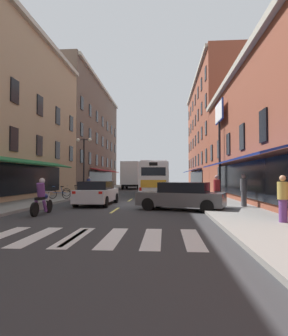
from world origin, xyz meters
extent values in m
cube|color=#333335|center=(0.00, 0.00, -0.05)|extent=(34.80, 80.00, 0.10)
cube|color=#DBCC4C|center=(0.00, -10.00, 0.00)|extent=(0.14, 2.40, 0.01)
cube|color=#DBCC4C|center=(0.00, -3.50, 0.00)|extent=(0.14, 2.40, 0.01)
cube|color=#DBCC4C|center=(0.00, 3.00, 0.00)|extent=(0.14, 2.40, 0.01)
cube|color=#DBCC4C|center=(0.00, 9.50, 0.00)|extent=(0.14, 2.40, 0.01)
cube|color=#DBCC4C|center=(0.00, 16.00, 0.00)|extent=(0.14, 2.40, 0.01)
cube|color=#DBCC4C|center=(0.00, 22.50, 0.00)|extent=(0.14, 2.40, 0.01)
cube|color=#DBCC4C|center=(0.00, 29.00, 0.00)|extent=(0.14, 2.40, 0.01)
cube|color=#DBCC4C|center=(0.00, 35.50, 0.00)|extent=(0.14, 2.40, 0.01)
cube|color=silver|center=(-2.20, -10.00, 0.00)|extent=(0.50, 2.80, 0.01)
cube|color=silver|center=(-1.10, -10.00, 0.00)|extent=(0.50, 2.80, 0.01)
cube|color=silver|center=(0.00, -10.00, 0.00)|extent=(0.50, 2.80, 0.01)
cube|color=silver|center=(1.10, -10.00, 0.00)|extent=(0.50, 2.80, 0.01)
cube|color=silver|center=(2.20, -10.00, 0.00)|extent=(0.50, 2.80, 0.01)
cube|color=silver|center=(3.30, -10.00, 0.00)|extent=(0.50, 2.80, 0.01)
cube|color=gray|center=(-5.90, 0.00, 0.07)|extent=(3.00, 80.00, 0.14)
cube|color=gray|center=(5.90, 0.00, 0.07)|extent=(3.00, 80.00, 0.14)
cube|color=#B2AD9E|center=(-7.30, 0.00, 13.23)|extent=(0.44, 26.07, 0.40)
cube|color=black|center=(-7.36, 0.00, 1.55)|extent=(0.10, 16.00, 2.10)
cube|color=#1E6638|center=(-6.65, 0.00, 2.75)|extent=(1.38, 14.93, 0.44)
cube|color=black|center=(-7.36, 0.00, 4.20)|extent=(0.10, 1.00, 1.60)
cube|color=black|center=(-7.36, 3.81, 4.20)|extent=(0.10, 1.00, 1.60)
cube|color=black|center=(-7.36, 7.62, 4.20)|extent=(0.10, 1.00, 1.60)
cube|color=black|center=(-7.36, 11.43, 4.20)|extent=(0.10, 1.00, 1.60)
cube|color=black|center=(-7.36, 0.00, 7.40)|extent=(0.10, 1.00, 1.60)
cube|color=black|center=(-7.36, 3.81, 7.40)|extent=(0.10, 1.00, 1.60)
cube|color=black|center=(-7.36, 7.62, 7.40)|extent=(0.10, 1.00, 1.60)
cube|color=black|center=(-7.36, 11.43, 7.40)|extent=(0.10, 1.00, 1.60)
cube|color=brown|center=(-11.40, 26.67, 8.21)|extent=(8.00, 26.57, 16.41)
cube|color=#B2AD9E|center=(-7.30, 26.67, 16.06)|extent=(0.44, 26.07, 0.40)
cube|color=black|center=(-7.36, 26.67, 1.55)|extent=(0.10, 16.00, 2.10)
cube|color=maroon|center=(-6.65, 26.67, 2.75)|extent=(1.38, 14.93, 0.44)
cube|color=black|center=(-7.36, 15.24, 4.20)|extent=(0.10, 1.00, 1.60)
cube|color=black|center=(-7.36, 19.05, 4.20)|extent=(0.10, 1.00, 1.60)
cube|color=black|center=(-7.36, 22.86, 4.20)|extent=(0.10, 1.00, 1.60)
cube|color=black|center=(-7.36, 26.67, 4.20)|extent=(0.10, 1.00, 1.60)
cube|color=black|center=(-7.36, 30.48, 4.20)|extent=(0.10, 1.00, 1.60)
cube|color=black|center=(-7.36, 34.29, 4.20)|extent=(0.10, 1.00, 1.60)
cube|color=black|center=(-7.36, 38.10, 4.20)|extent=(0.10, 1.00, 1.60)
cube|color=black|center=(-7.36, 15.24, 7.40)|extent=(0.10, 1.00, 1.60)
cube|color=black|center=(-7.36, 19.05, 7.40)|extent=(0.10, 1.00, 1.60)
cube|color=black|center=(-7.36, 22.86, 7.40)|extent=(0.10, 1.00, 1.60)
cube|color=black|center=(-7.36, 26.67, 7.40)|extent=(0.10, 1.00, 1.60)
cube|color=black|center=(-7.36, 30.48, 7.40)|extent=(0.10, 1.00, 1.60)
cube|color=black|center=(-7.36, 34.29, 7.40)|extent=(0.10, 1.00, 1.60)
cube|color=black|center=(-7.36, 38.10, 7.40)|extent=(0.10, 1.00, 1.60)
cube|color=black|center=(-7.36, 15.24, 10.60)|extent=(0.10, 1.00, 1.60)
cube|color=black|center=(-7.36, 19.05, 10.60)|extent=(0.10, 1.00, 1.60)
cube|color=black|center=(-7.36, 22.86, 10.60)|extent=(0.10, 1.00, 1.60)
cube|color=black|center=(-7.36, 26.67, 10.60)|extent=(0.10, 1.00, 1.60)
cube|color=black|center=(-7.36, 30.48, 10.60)|extent=(0.10, 1.00, 1.60)
cube|color=black|center=(-7.36, 34.29, 10.60)|extent=(0.10, 1.00, 1.60)
cube|color=black|center=(-7.36, 38.10, 10.60)|extent=(0.10, 1.00, 1.60)
cube|color=#B2AD9E|center=(7.30, 0.00, 8.96)|extent=(0.44, 26.07, 0.40)
cube|color=black|center=(7.36, 0.00, 1.55)|extent=(0.10, 16.00, 2.10)
cube|color=navy|center=(6.65, 0.00, 2.75)|extent=(1.38, 14.93, 0.44)
cube|color=black|center=(7.36, -3.81, 4.20)|extent=(0.10, 1.00, 1.60)
cube|color=black|center=(7.36, 0.00, 4.20)|extent=(0.10, 1.00, 1.60)
cube|color=black|center=(7.36, 3.81, 4.20)|extent=(0.10, 1.00, 1.60)
cube|color=black|center=(7.36, 7.62, 4.20)|extent=(0.10, 1.00, 1.60)
cube|color=black|center=(7.36, 11.43, 4.20)|extent=(0.10, 1.00, 1.60)
cube|color=brown|center=(11.40, 26.67, 8.40)|extent=(8.00, 26.57, 16.81)
cube|color=#B2AD9E|center=(7.30, 26.67, 16.46)|extent=(0.44, 26.07, 0.40)
cube|color=black|center=(7.36, 26.67, 1.55)|extent=(0.10, 16.00, 2.10)
cube|color=navy|center=(6.65, 26.67, 2.75)|extent=(1.38, 14.93, 0.44)
cube|color=black|center=(7.36, 15.24, 4.20)|extent=(0.10, 1.00, 1.60)
cube|color=black|center=(7.36, 19.05, 4.20)|extent=(0.10, 1.00, 1.60)
cube|color=black|center=(7.36, 22.86, 4.20)|extent=(0.10, 1.00, 1.60)
cube|color=black|center=(7.36, 26.67, 4.20)|extent=(0.10, 1.00, 1.60)
cube|color=black|center=(7.36, 30.48, 4.20)|extent=(0.10, 1.00, 1.60)
cube|color=black|center=(7.36, 34.29, 4.20)|extent=(0.10, 1.00, 1.60)
cube|color=black|center=(7.36, 38.10, 4.20)|extent=(0.10, 1.00, 1.60)
cube|color=black|center=(7.36, 15.24, 7.40)|extent=(0.10, 1.00, 1.60)
cube|color=black|center=(7.36, 19.05, 7.40)|extent=(0.10, 1.00, 1.60)
cube|color=black|center=(7.36, 22.86, 7.40)|extent=(0.10, 1.00, 1.60)
cube|color=black|center=(7.36, 26.67, 7.40)|extent=(0.10, 1.00, 1.60)
cube|color=black|center=(7.36, 30.48, 7.40)|extent=(0.10, 1.00, 1.60)
cube|color=black|center=(7.36, 34.29, 7.40)|extent=(0.10, 1.00, 1.60)
cube|color=black|center=(7.36, 38.10, 7.40)|extent=(0.10, 1.00, 1.60)
cube|color=black|center=(7.36, 15.24, 10.60)|extent=(0.10, 1.00, 1.60)
cube|color=black|center=(7.36, 19.05, 10.60)|extent=(0.10, 1.00, 1.60)
cube|color=black|center=(7.36, 22.86, 10.60)|extent=(0.10, 1.00, 1.60)
cube|color=black|center=(7.36, 26.67, 10.60)|extent=(0.10, 1.00, 1.60)
cube|color=black|center=(7.36, 30.48, 10.60)|extent=(0.10, 1.00, 1.60)
cube|color=black|center=(7.36, 34.29, 10.60)|extent=(0.10, 1.00, 1.60)
cube|color=black|center=(7.36, 38.10, 10.60)|extent=(0.10, 1.00, 1.60)
cube|color=black|center=(7.36, 15.24, 13.80)|extent=(0.10, 1.00, 1.60)
cube|color=black|center=(7.36, 19.05, 13.80)|extent=(0.10, 1.00, 1.60)
cube|color=black|center=(7.36, 22.86, 13.80)|extent=(0.10, 1.00, 1.60)
cube|color=black|center=(7.36, 26.67, 13.80)|extent=(0.10, 1.00, 1.60)
cube|color=black|center=(7.36, 30.48, 13.80)|extent=(0.10, 1.00, 1.60)
cube|color=black|center=(7.36, 34.29, 13.80)|extent=(0.10, 1.00, 1.60)
cube|color=black|center=(7.36, 38.10, 13.80)|extent=(0.10, 1.00, 1.60)
cylinder|color=black|center=(7.05, 5.61, 3.22)|extent=(0.18, 0.18, 6.17)
cylinder|color=black|center=(7.05, 5.61, 0.26)|extent=(0.40, 0.40, 0.24)
cube|color=navy|center=(7.05, 5.61, 7.05)|extent=(0.10, 2.95, 1.65)
cube|color=white|center=(6.99, 5.61, 7.05)|extent=(0.04, 2.79, 1.49)
cube|color=white|center=(7.11, 5.61, 7.05)|extent=(0.04, 2.79, 1.49)
cube|color=silver|center=(1.69, 11.51, 1.69)|extent=(2.70, 11.54, 2.68)
cube|color=silver|center=(1.69, 11.51, 3.09)|extent=(2.49, 10.34, 0.16)
cube|color=black|center=(1.69, 11.81, 1.88)|extent=(2.71, 9.14, 0.96)
cube|color=#19723F|center=(1.69, 11.51, 0.60)|extent=(2.73, 11.14, 0.36)
cube|color=black|center=(1.76, 17.23, 1.88)|extent=(2.25, 0.15, 1.10)
cube|color=black|center=(1.61, 5.80, 2.18)|extent=(2.05, 0.15, 0.70)
cube|color=gold|center=(1.61, 5.79, 1.15)|extent=(2.15, 0.13, 0.64)
cube|color=black|center=(1.61, 5.79, 2.81)|extent=(0.70, 0.11, 0.28)
cube|color=red|center=(0.52, 5.80, 0.70)|extent=(0.20, 0.08, 0.28)
cube|color=red|center=(2.71, 5.77, 0.70)|extent=(0.20, 0.08, 0.28)
cylinder|color=black|center=(0.56, 15.28, 0.50)|extent=(0.31, 1.00, 1.00)
cylinder|color=black|center=(2.91, 15.25, 0.50)|extent=(0.31, 1.00, 1.00)
cylinder|color=black|center=(0.47, 8.28, 0.50)|extent=(0.31, 1.00, 1.00)
cylinder|color=black|center=(2.82, 8.24, 0.50)|extent=(0.31, 1.00, 1.00)
cube|color=black|center=(-2.17, 25.50, 1.55)|extent=(2.32, 2.24, 2.40)
cube|color=black|center=(-2.16, 26.57, 2.40)|extent=(2.00, 0.11, 0.80)
cube|color=silver|center=(-2.20, 22.03, 2.28)|extent=(2.43, 4.73, 3.15)
cube|color=maroon|center=(-0.98, 22.02, 2.43)|extent=(0.08, 2.83, 0.90)
cube|color=black|center=(-2.19, 23.14, 0.55)|extent=(1.95, 6.55, 0.24)
cylinder|color=black|center=(-3.27, 25.31, 0.45)|extent=(0.29, 0.90, 0.90)
cylinder|color=black|center=(-1.07, 25.29, 0.45)|extent=(0.29, 0.90, 0.90)
cylinder|color=black|center=(-3.30, 21.33, 0.45)|extent=(0.29, 0.90, 0.90)
cylinder|color=black|center=(-1.10, 21.32, 0.45)|extent=(0.29, 0.90, 0.90)
cube|color=#515154|center=(3.38, -3.16, 0.58)|extent=(4.72, 3.06, 0.68)
cube|color=black|center=(3.55, -3.21, 1.16)|extent=(2.75, 2.28, 0.54)
cube|color=red|center=(5.22, -4.51, 0.82)|extent=(0.12, 0.21, 0.14)
cube|color=red|center=(5.67, -3.17, 0.82)|extent=(0.12, 0.21, 0.14)
cylinder|color=black|center=(1.71, -3.48, 0.32)|extent=(0.68, 0.41, 0.64)
cylinder|color=black|center=(2.23, -1.89, 0.32)|extent=(0.68, 0.41, 0.64)
cylinder|color=black|center=(4.54, -4.42, 0.32)|extent=(0.68, 0.41, 0.64)
cylinder|color=black|center=(5.06, -2.83, 0.32)|extent=(0.68, 0.41, 0.64)
cube|color=silver|center=(-1.57, -0.76, 0.60)|extent=(1.88, 4.47, 0.73)
cube|color=black|center=(-1.57, -0.94, 1.19)|extent=(1.69, 2.42, 0.51)
cube|color=red|center=(-2.33, -2.96, 0.87)|extent=(0.20, 0.06, 0.14)
cube|color=red|center=(-0.87, -2.98, 0.87)|extent=(0.20, 0.06, 0.14)
cylinder|color=black|center=(-2.41, 0.77, 0.32)|extent=(0.23, 0.64, 0.64)
cylinder|color=black|center=(-0.69, 0.75, 0.32)|extent=(0.23, 0.64, 0.64)
cylinder|color=black|center=(-2.45, -2.28, 0.32)|extent=(0.23, 0.64, 0.64)
cylinder|color=black|center=(-0.73, -2.30, 0.32)|extent=(0.23, 0.64, 0.64)
cylinder|color=black|center=(-2.99, -4.68, 0.31)|extent=(0.11, 0.62, 0.62)
cylinder|color=black|center=(-3.01, -6.13, 0.31)|extent=(0.13, 0.62, 0.62)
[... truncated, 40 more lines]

